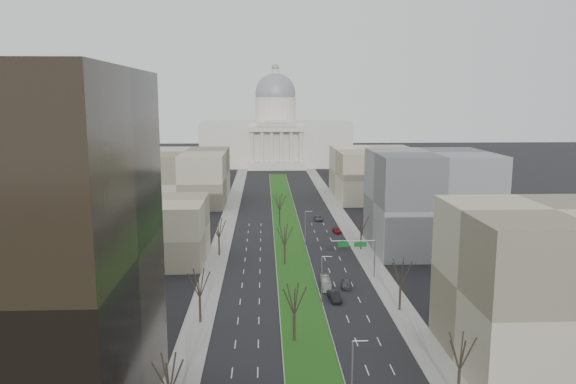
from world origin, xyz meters
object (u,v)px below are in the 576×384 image
object	(u,v)px
box_van	(326,283)
car_red	(337,230)
car_black	(334,296)
car_grey_near	(347,284)
car_grey_far	(318,218)

from	to	relation	value
box_van	car_red	bearing A→B (deg)	81.59
car_black	box_van	world-z (taller)	box_van
car_black	car_red	bearing A→B (deg)	76.46
car_grey_near	car_black	world-z (taller)	car_black
car_black	car_grey_far	distance (m)	68.44
car_red	car_grey_far	bearing A→B (deg)	96.93
car_grey_near	car_red	world-z (taller)	car_grey_near
car_red	car_grey_near	bearing A→B (deg)	-100.42
car_grey_near	car_red	size ratio (longest dim) A/B	1.02
car_grey_near	box_van	xyz separation A→B (m)	(-4.11, -0.00, 0.22)
car_red	box_van	xyz separation A→B (m)	(-8.00, -45.21, 0.35)
box_van	car_grey_near	bearing A→B (deg)	1.68
car_black	box_van	distance (m)	7.04
car_black	box_van	bearing A→B (deg)	91.13
car_black	car_red	size ratio (longest dim) A/B	1.13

